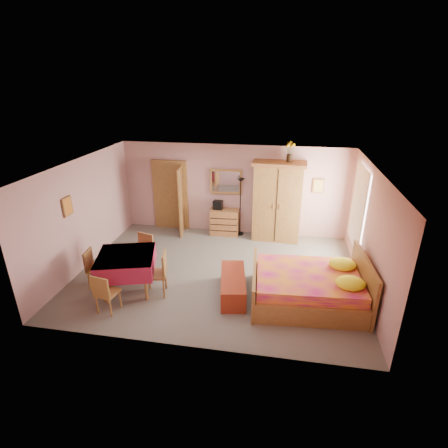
% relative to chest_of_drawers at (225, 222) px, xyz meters
% --- Properties ---
extents(floor, '(6.50, 6.50, 0.00)m').
position_rel_chest_of_drawers_xyz_m(floor, '(0.22, -2.24, -0.39)').
color(floor, slate).
rests_on(floor, ground).
extents(ceiling, '(6.50, 6.50, 0.00)m').
position_rel_chest_of_drawers_xyz_m(ceiling, '(0.22, -2.24, 2.21)').
color(ceiling, brown).
rests_on(ceiling, wall_back).
extents(wall_back, '(6.50, 0.10, 2.60)m').
position_rel_chest_of_drawers_xyz_m(wall_back, '(0.22, 0.26, 0.91)').
color(wall_back, tan).
rests_on(wall_back, floor).
extents(wall_front, '(6.50, 0.10, 2.60)m').
position_rel_chest_of_drawers_xyz_m(wall_front, '(0.22, -4.74, 0.91)').
color(wall_front, tan).
rests_on(wall_front, floor).
extents(wall_left, '(0.10, 5.00, 2.60)m').
position_rel_chest_of_drawers_xyz_m(wall_left, '(-3.03, -2.24, 0.91)').
color(wall_left, tan).
rests_on(wall_left, floor).
extents(wall_right, '(0.10, 5.00, 2.60)m').
position_rel_chest_of_drawers_xyz_m(wall_right, '(3.47, -2.24, 0.91)').
color(wall_right, tan).
rests_on(wall_right, floor).
extents(doorway, '(1.06, 0.12, 2.15)m').
position_rel_chest_of_drawers_xyz_m(doorway, '(-1.68, 0.23, 0.64)').
color(doorway, '#9E6B35').
rests_on(doorway, floor).
extents(window, '(0.08, 1.40, 1.95)m').
position_rel_chest_of_drawers_xyz_m(window, '(3.43, -1.04, 1.06)').
color(window, white).
rests_on(window, wall_right).
extents(picture_left, '(0.04, 0.32, 0.42)m').
position_rel_chest_of_drawers_xyz_m(picture_left, '(-3.00, -2.84, 1.31)').
color(picture_left, orange).
rests_on(picture_left, wall_left).
extents(picture_back, '(0.30, 0.04, 0.40)m').
position_rel_chest_of_drawers_xyz_m(picture_back, '(2.57, 0.23, 1.16)').
color(picture_back, '#D8BF59').
rests_on(picture_back, wall_back).
extents(chest_of_drawers, '(0.84, 0.45, 0.77)m').
position_rel_chest_of_drawers_xyz_m(chest_of_drawers, '(0.00, 0.00, 0.00)').
color(chest_of_drawers, '#A36737').
rests_on(chest_of_drawers, floor).
extents(wall_mirror, '(0.91, 0.08, 0.72)m').
position_rel_chest_of_drawers_xyz_m(wall_mirror, '(0.00, 0.21, 1.16)').
color(wall_mirror, silver).
rests_on(wall_mirror, wall_back).
extents(stereo, '(0.28, 0.22, 0.25)m').
position_rel_chest_of_drawers_xyz_m(stereo, '(-0.20, 0.01, 0.51)').
color(stereo, black).
rests_on(stereo, chest_of_drawers).
extents(floor_lamp, '(0.27, 0.27, 1.70)m').
position_rel_chest_of_drawers_xyz_m(floor_lamp, '(0.44, 0.08, 0.46)').
color(floor_lamp, black).
rests_on(floor_lamp, floor).
extents(wardrobe, '(1.46, 0.80, 2.24)m').
position_rel_chest_of_drawers_xyz_m(wardrobe, '(1.49, -0.03, 0.73)').
color(wardrobe, '#A77638').
rests_on(wardrobe, floor).
extents(sunflower_vase, '(0.22, 0.22, 0.54)m').
position_rel_chest_of_drawers_xyz_m(sunflower_vase, '(1.73, -0.00, 2.12)').
color(sunflower_vase, yellow).
rests_on(sunflower_vase, wardrobe).
extents(bed, '(2.39, 1.94, 1.05)m').
position_rel_chest_of_drawers_xyz_m(bed, '(2.24, -3.01, 0.14)').
color(bed, '#B81276').
rests_on(bed, floor).
extents(bench, '(0.72, 1.43, 0.45)m').
position_rel_chest_of_drawers_xyz_m(bench, '(0.71, -3.05, -0.16)').
color(bench, maroon).
rests_on(bench, floor).
extents(dining_table, '(1.43, 1.43, 0.85)m').
position_rel_chest_of_drawers_xyz_m(dining_table, '(-1.55, -3.25, 0.04)').
color(dining_table, maroon).
rests_on(dining_table, floor).
extents(chair_south, '(0.45, 0.45, 0.85)m').
position_rel_chest_of_drawers_xyz_m(chair_south, '(-1.63, -4.02, 0.04)').
color(chair_south, '#A77438').
rests_on(chair_south, floor).
extents(chair_north, '(0.54, 0.54, 0.95)m').
position_rel_chest_of_drawers_xyz_m(chair_north, '(-1.53, -2.52, 0.09)').
color(chair_north, '#AA7739').
rests_on(chair_north, floor).
extents(chair_west, '(0.44, 0.44, 0.88)m').
position_rel_chest_of_drawers_xyz_m(chair_west, '(-2.25, -3.24, 0.05)').
color(chair_west, '#A37737').
rests_on(chair_west, floor).
extents(chair_east, '(0.52, 0.52, 0.97)m').
position_rel_chest_of_drawers_xyz_m(chair_east, '(-0.90, -3.29, 0.10)').
color(chair_east, '#966133').
rests_on(chair_east, floor).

